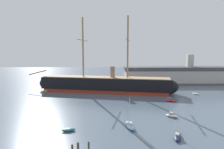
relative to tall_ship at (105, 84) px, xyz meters
The scene contains 12 objects.
tall_ship is the anchor object (origin of this frame).
dinghy_foreground_left 42.17m from the tall_ship, 99.39° to the right, with size 3.10×1.93×0.68m.
sailboat_foreground_right 47.82m from the tall_ship, 71.51° to the right, with size 2.81×4.55×5.69m.
sailboat_near_centre 40.27m from the tall_ship, 80.85° to the right, with size 2.47×5.41×6.79m.
motorboat_mid_right 37.42m from the tall_ship, 61.00° to the right, with size 3.26×2.72×1.28m.
motorboat_alongside_stern 28.42m from the tall_ship, 35.68° to the right, with size 3.30×1.86×1.31m.
sailboat_far_left 24.97m from the tall_ship, behind, with size 3.46×3.35×4.82m.
dinghy_far_right 36.86m from the tall_ship, ahead, with size 2.22×2.88×0.62m.
mooring_piling_nearest 50.93m from the tall_ship, 91.79° to the right, with size 0.31×0.31×2.10m, color #4C3D2D.
mooring_piling_left_pair 51.17m from the tall_ship, 93.72° to the right, with size 0.39×0.39×2.04m, color #4C3D2D.
dockside_warehouse_right 45.09m from the tall_ship, 32.43° to the left, with size 60.18×15.57×15.72m.
seagull_in_flight 26.91m from the tall_ship, 67.60° to the right, with size 0.56×1.36×0.14m.
Camera 1 is at (-2.47, -25.95, 16.68)m, focal length 31.16 mm.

